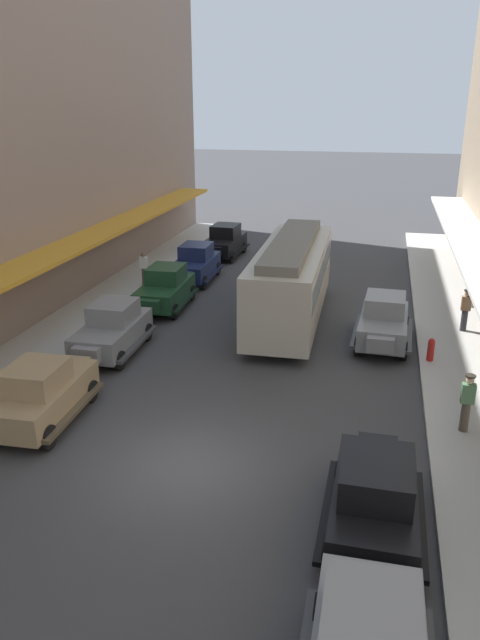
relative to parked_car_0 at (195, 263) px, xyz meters
name	(u,v)px	position (x,y,z in m)	size (l,w,h in m)	color
ground_plane	(185,466)	(4.70, -16.03, -0.94)	(200.00, 200.00, 0.00)	#38383A
parked_car_0	(195,263)	(0.00, 0.00, 0.00)	(2.20, 4.28, 1.84)	#19234C
parked_car_1	(41,392)	(0.05, -14.78, 0.00)	(2.28, 4.31, 1.84)	#997F5B
parked_car_2	(384,320)	(9.41, -6.49, 0.00)	(2.26, 4.30, 1.84)	slate
parked_car_4	(375,495)	(9.35, -17.47, 0.00)	(2.16, 4.27, 1.84)	black
parked_car_5	(165,287)	(-0.01, -4.42, 0.00)	(2.26, 4.30, 1.84)	#193D23
parked_car_6	(224,241)	(0.16, 5.25, 0.00)	(2.31, 4.32, 1.84)	black
parked_car_7	(112,328)	(-0.15, -9.62, 0.00)	(2.23, 4.29, 1.84)	slate
streetcar	(291,277)	(5.63, -4.83, 0.96)	(2.74, 9.66, 3.46)	#ADA899
fire_hydrant	(431,349)	(11.05, -8.10, -0.38)	(0.24, 0.24, 0.82)	#B21E19
pedestrian_0	(465,310)	(12.48, -4.79, 0.07)	(0.36, 0.28, 1.67)	#2D2D33
pedestrian_2	(144,268)	(-2.05, -1.80, 0.05)	(0.36, 0.24, 1.64)	#4C4238
pedestrian_3	(476,289)	(13.24, -1.68, 0.05)	(0.36, 0.24, 1.64)	slate
pedestrian_4	(467,402)	(11.67, -12.84, 0.07)	(0.36, 0.28, 1.67)	#4C4238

